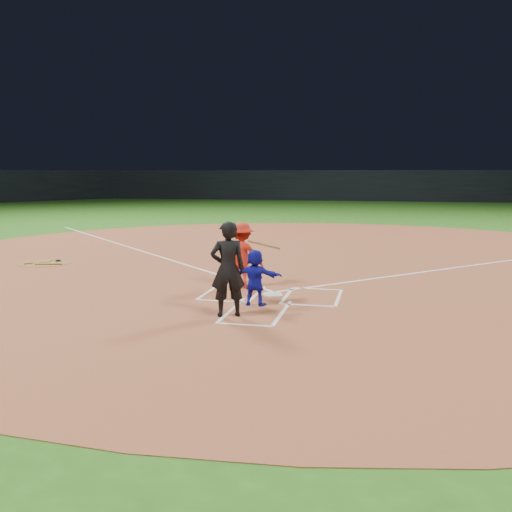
% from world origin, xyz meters
% --- Properties ---
extents(ground, '(120.00, 120.00, 0.00)m').
position_xyz_m(ground, '(0.00, 0.00, 0.00)').
color(ground, '#235B16').
rests_on(ground, ground).
extents(home_plate_dirt, '(28.00, 28.00, 0.01)m').
position_xyz_m(home_plate_dirt, '(0.00, 6.00, 0.01)').
color(home_plate_dirt, brown).
rests_on(home_plate_dirt, ground).
extents(stadium_wall_far, '(80.00, 1.20, 3.20)m').
position_xyz_m(stadium_wall_far, '(0.00, 48.00, 1.60)').
color(stadium_wall_far, black).
rests_on(stadium_wall_far, ground).
extents(home_plate, '(0.60, 0.60, 0.02)m').
position_xyz_m(home_plate, '(0.00, 0.00, 0.02)').
color(home_plate, white).
rests_on(home_plate, home_plate_dirt).
extents(on_deck_circle, '(1.70, 1.70, 0.01)m').
position_xyz_m(on_deck_circle, '(-8.07, 3.14, 0.02)').
color(on_deck_circle, brown).
rests_on(on_deck_circle, home_plate_dirt).
extents(on_deck_logo, '(0.80, 0.80, 0.00)m').
position_xyz_m(on_deck_logo, '(-8.07, 3.14, 0.02)').
color(on_deck_logo, yellow).
rests_on(on_deck_logo, on_deck_circle).
extents(on_deck_bat_a, '(0.60, 0.68, 0.06)m').
position_xyz_m(on_deck_bat_a, '(-7.92, 3.39, 0.05)').
color(on_deck_bat_a, olive).
rests_on(on_deck_bat_a, on_deck_circle).
extents(on_deck_bat_b, '(0.65, 0.63, 0.06)m').
position_xyz_m(on_deck_bat_b, '(-8.27, 3.04, 0.05)').
color(on_deck_bat_b, '#9E6C39').
rests_on(on_deck_bat_b, on_deck_circle).
extents(on_deck_bat_c, '(0.82, 0.32, 0.06)m').
position_xyz_m(on_deck_bat_c, '(-7.77, 2.84, 0.05)').
color(on_deck_bat_c, olive).
rests_on(on_deck_bat_c, on_deck_circle).
extents(bat_weight_donut, '(0.19, 0.19, 0.05)m').
position_xyz_m(bat_weight_donut, '(-7.87, 3.54, 0.05)').
color(bat_weight_donut, black).
rests_on(bat_weight_donut, on_deck_circle).
extents(catcher, '(1.18, 0.45, 1.25)m').
position_xyz_m(catcher, '(-0.16, -1.15, 0.64)').
color(catcher, '#1417A9').
rests_on(catcher, home_plate_dirt).
extents(umpire, '(0.84, 0.71, 1.95)m').
position_xyz_m(umpire, '(-0.48, -2.20, 0.98)').
color(umpire, black).
rests_on(umpire, home_plate_dirt).
extents(chalk_markings, '(28.35, 17.32, 0.01)m').
position_xyz_m(chalk_markings, '(0.00, 5.29, 0.01)').
color(chalk_markings, white).
rests_on(chalk_markings, home_plate_dirt).
extents(batter_at_plate, '(1.52, 0.72, 1.66)m').
position_xyz_m(batter_at_plate, '(-0.90, 0.70, 0.84)').
color(batter_at_plate, red).
rests_on(batter_at_plate, home_plate_dirt).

